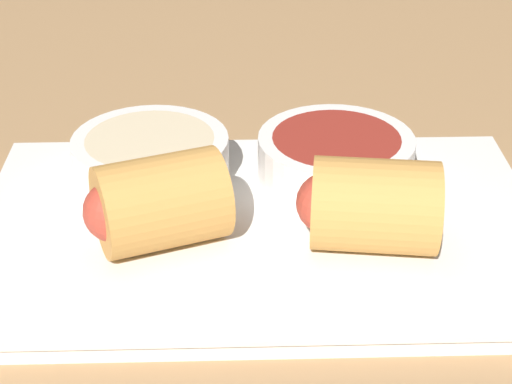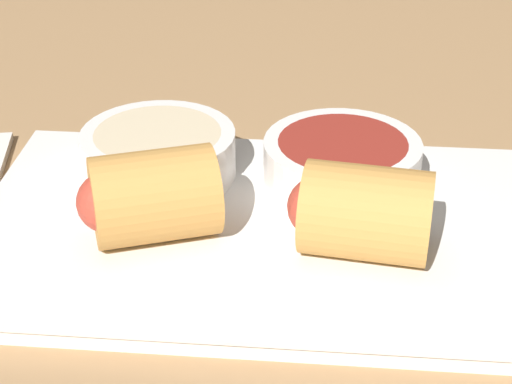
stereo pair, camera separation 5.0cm
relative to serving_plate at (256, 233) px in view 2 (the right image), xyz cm
name	(u,v)px [view 2 (the right image)]	position (x,y,z in cm)	size (l,w,h in cm)	color
table_surface	(236,233)	(-1.49, 2.54, -1.76)	(180.00, 140.00, 2.00)	#A87F54
serving_plate	(256,233)	(0.00, 0.00, 0.00)	(33.34, 21.24, 1.50)	white
roll_front_left	(358,212)	(5.78, -2.46, 3.36)	(8.09, 6.07, 5.23)	#D19347
roll_front_right	(146,197)	(-5.98, -1.96, 3.36)	(8.33, 7.27, 5.23)	#D19347
dipping_bowl_near	(342,161)	(4.95, 5.00, 2.36)	(9.84, 9.84, 2.98)	white
dipping_bowl_far	(159,152)	(-6.71, 5.23, 2.36)	(9.84, 9.84, 2.98)	white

